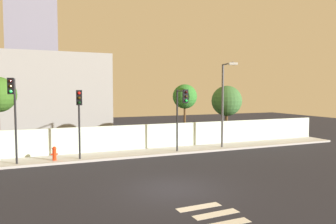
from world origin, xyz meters
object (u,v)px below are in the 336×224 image
at_px(traffic_light_right, 182,107).
at_px(roadside_tree_midright, 227,101).
at_px(traffic_light_left, 79,109).
at_px(fire_hydrant, 54,153).
at_px(street_lamp_curbside, 224,97).
at_px(roadside_tree_midleft, 185,97).
at_px(traffic_light_center, 13,103).

relative_size(traffic_light_right, roadside_tree_midright, 0.89).
height_order(traffic_light_left, fire_hydrant, traffic_light_left).
height_order(street_lamp_curbside, roadside_tree_midleft, street_lamp_curbside).
relative_size(traffic_light_left, roadside_tree_midleft, 0.87).
bearing_deg(traffic_light_right, roadside_tree_midright, 32.80).
distance_m(traffic_light_right, roadside_tree_midleft, 4.59).
height_order(traffic_light_left, traffic_light_right, traffic_light_right).
relative_size(street_lamp_curbside, roadside_tree_midleft, 1.26).
relative_size(traffic_light_right, fire_hydrant, 5.05).
distance_m(street_lamp_curbside, roadside_tree_midleft, 3.78).
height_order(traffic_light_center, fire_hydrant, traffic_light_center).
xyz_separation_m(traffic_light_center, roadside_tree_midright, (16.64, 3.82, -0.22)).
bearing_deg(roadside_tree_midright, traffic_light_right, -147.20).
xyz_separation_m(traffic_light_right, fire_hydrant, (-8.25, 0.89, -2.76)).
bearing_deg(traffic_light_center, traffic_light_right, -1.07).
distance_m(traffic_light_left, traffic_light_right, 6.80).
distance_m(traffic_light_center, roadside_tree_midleft, 13.13).
relative_size(roadside_tree_midleft, roadside_tree_midright, 1.02).
xyz_separation_m(street_lamp_curbside, roadside_tree_midright, (2.45, 3.41, -0.40)).
bearing_deg(traffic_light_left, roadside_tree_midright, 16.40).
xyz_separation_m(traffic_light_right, roadside_tree_midleft, (2.15, 4.01, 0.59)).
bearing_deg(roadside_tree_midleft, street_lamp_curbside, -64.39).
height_order(traffic_light_right, roadside_tree_midright, roadside_tree_midright).
distance_m(traffic_light_center, roadside_tree_midright, 17.08).
relative_size(traffic_light_left, roadside_tree_midright, 0.88).
bearing_deg(traffic_light_left, fire_hydrant, 153.85).
height_order(street_lamp_curbside, fire_hydrant, street_lamp_curbside).
xyz_separation_m(street_lamp_curbside, roadside_tree_midleft, (-1.63, 3.41, -0.00)).
relative_size(street_lamp_curbside, roadside_tree_midright, 1.28).
height_order(traffic_light_left, roadside_tree_midright, roadside_tree_midright).
xyz_separation_m(traffic_light_left, traffic_light_center, (-3.62, 0.02, 0.45)).
height_order(traffic_light_left, traffic_light_center, traffic_light_center).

